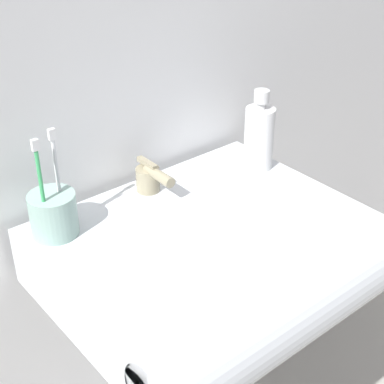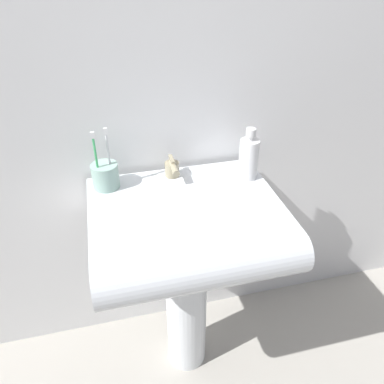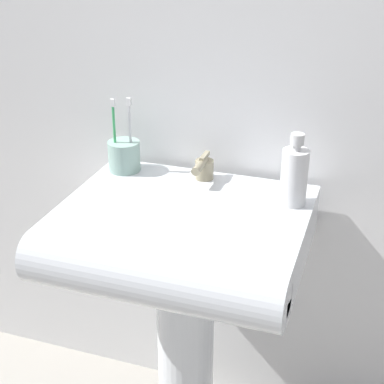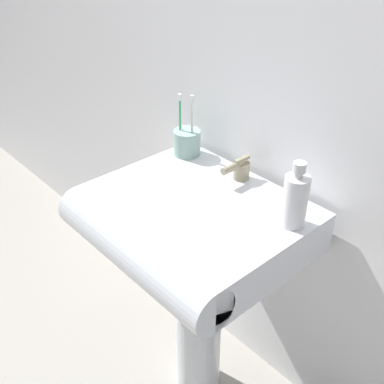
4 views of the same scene
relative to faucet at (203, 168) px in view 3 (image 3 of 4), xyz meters
The scene contains 6 objects.
wall_back 0.40m from the faucet, 86.89° to the left, with size 5.00×0.05×2.40m, color white.
sink_pedestal 0.51m from the faucet, 88.03° to the right, with size 0.15×0.15×0.66m, color white.
sink_basin 0.23m from the faucet, 88.48° to the right, with size 0.58×0.50×0.12m.
faucet is the anchor object (origin of this frame).
toothbrush_cup 0.22m from the faucet, behind, with size 0.09×0.09×0.20m.
soap_bottle 0.26m from the faucet, 14.31° to the right, with size 0.06×0.06×0.18m.
Camera 3 is at (0.42, -1.17, 1.42)m, focal length 55.00 mm.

